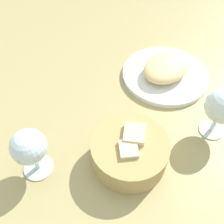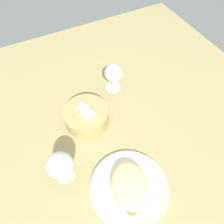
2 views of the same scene
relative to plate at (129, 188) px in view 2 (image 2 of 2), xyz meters
The scene contains 7 objects.
ground_plane 18.19cm from the plate, ahead, with size 140.00×140.00×2.00cm, color tan.
plate is the anchor object (origin of this frame).
omelette 2.86cm from the plate, behind, with size 14.94×10.87×4.32cm, color #F0CE8B.
lettuce_garnish 6.18cm from the plate, 157.48° to the left, with size 3.75×3.75×1.64cm, color #418D2D.
bread_basket 28.75cm from the plate, ahead, with size 16.11×16.11×7.67cm.
wine_glass_near 42.41cm from the plate, 20.37° to the right, with size 7.09×7.09×12.07cm.
wine_glass_far 21.96cm from the plate, 51.53° to the left, with size 7.89×7.89×12.81cm.
Camera 2 is at (-31.20, 15.60, 66.38)cm, focal length 33.43 mm.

